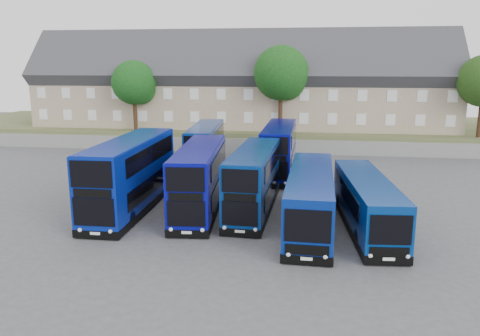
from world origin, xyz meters
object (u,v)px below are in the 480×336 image
dd_front_left (131,176)px  dd_front_mid (200,180)px  tree_west (135,84)px  coach_east_a (310,199)px  tree_mid (282,75)px

dd_front_left → dd_front_mid: (4.44, 0.31, -0.19)m
dd_front_mid → tree_west: bearing=114.5°
dd_front_mid → coach_east_a: (6.96, -1.89, -0.45)m
coach_east_a → tree_west: 30.64m
dd_front_mid → tree_mid: bearing=75.1°
dd_front_left → tree_mid: 24.59m
tree_mid → dd_front_mid: bearing=-100.2°
dd_front_mid → tree_mid: (3.98, 22.04, 6.05)m
dd_front_left → coach_east_a: bearing=-8.6°
dd_front_left → dd_front_mid: bearing=3.3°
tree_mid → dd_front_left: bearing=-110.7°
tree_west → dd_front_left: bearing=-70.9°
dd_front_left → dd_front_mid: 4.46m
dd_front_mid → tree_west: size_ratio=1.37×
dd_front_left → coach_east_a: (11.40, -1.58, -0.64)m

